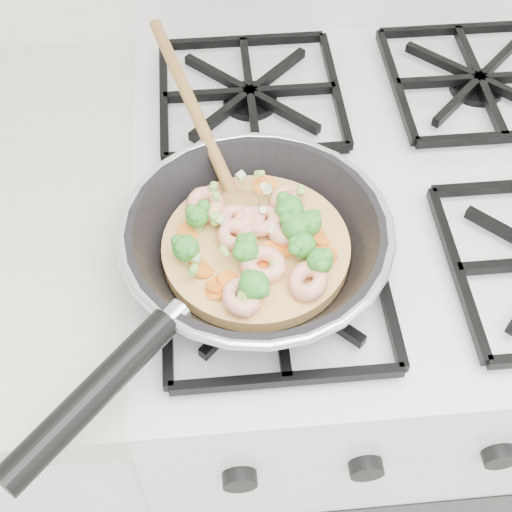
{
  "coord_description": "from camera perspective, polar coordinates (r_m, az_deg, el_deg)",
  "views": [
    {
      "loc": [
        -0.21,
        1.13,
        1.51
      ],
      "look_at": [
        -0.17,
        1.58,
        0.93
      ],
      "focal_mm": 49.72,
      "sensor_mm": 36.0,
      "label": 1
    }
  ],
  "objects": [
    {
      "name": "stove",
      "position": [
        1.21,
        7.46,
        -8.48
      ],
      "size": [
        0.6,
        0.6,
        0.92
      ],
      "color": "silver",
      "rests_on": "ground"
    },
    {
      "name": "skillet",
      "position": [
        0.71,
        -0.27,
        1.01
      ],
      "size": [
        0.36,
        0.55,
        0.09
      ],
      "rotation": [
        0.0,
        0.0,
        0.28
      ],
      "color": "black",
      "rests_on": "stove"
    }
  ]
}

